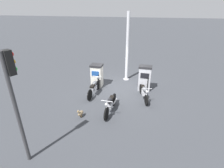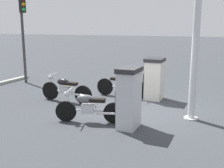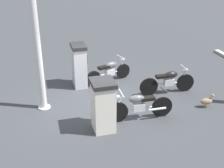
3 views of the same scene
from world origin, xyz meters
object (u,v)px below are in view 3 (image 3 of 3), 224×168
Objects in this scene: fuel_pump_far at (79,65)px; canopy_support_pole at (37,42)px; motorcycle_near_pump at (139,105)px; motorcycle_extra at (168,81)px; fuel_pump_near at (103,105)px; wandering_duck at (207,101)px; motorcycle_far_pump at (109,71)px.

fuel_pump_far is 0.35× the size of canopy_support_pole.
canopy_support_pole reaches higher than motorcycle_near_pump.
motorcycle_near_pump is 2.13m from motorcycle_extra.
motorcycle_extra is (2.84, 1.46, -0.30)m from fuel_pump_near.
canopy_support_pole reaches higher than wandering_duck.
fuel_pump_near is 1.20m from motorcycle_near_pump.
fuel_pump_near is 0.74× the size of motorcycle_extra.
fuel_pump_far is 3.28m from motorcycle_extra.
fuel_pump_near is 0.94× the size of fuel_pump_far.
fuel_pump_far is (-0.00, 3.06, 0.05)m from fuel_pump_near.
motorcycle_extra reaches higher than wandering_duck.
motorcycle_far_pump is at bearing 69.26° from fuel_pump_near.
motorcycle_far_pump is 3.94× the size of wandering_duck.
canopy_support_pole is at bearing -138.84° from fuel_pump_far.
motorcycle_near_pump reaches higher than motorcycle_extra.
motorcycle_near_pump is at bearing -90.09° from motorcycle_far_pump.
fuel_pump_far is 3.16m from motorcycle_near_pump.
fuel_pump_far reaches higher than fuel_pump_near.
fuel_pump_far is 3.34× the size of wandering_duck.
fuel_pump_near reaches higher than motorcycle_extra.
fuel_pump_near is at bearing -177.79° from wandering_duck.
motorcycle_near_pump is (1.16, 0.14, -0.28)m from fuel_pump_near.
canopy_support_pole reaches higher than motorcycle_extra.
motorcycle_extra is (2.84, -1.60, -0.35)m from fuel_pump_far.
canopy_support_pole reaches higher than motorcycle_far_pump.
motorcycle_near_pump is at bearing 179.81° from wandering_duck.
fuel_pump_far is at bearing 140.44° from wandering_duck.
fuel_pump_far is at bearing -179.38° from motorcycle_far_pump.
motorcycle_far_pump is 2.33m from motorcycle_extra.
fuel_pump_near is 0.73× the size of motorcycle_near_pump.
fuel_pump_near is 2.73m from canopy_support_pole.
fuel_pump_near is 0.33× the size of canopy_support_pole.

